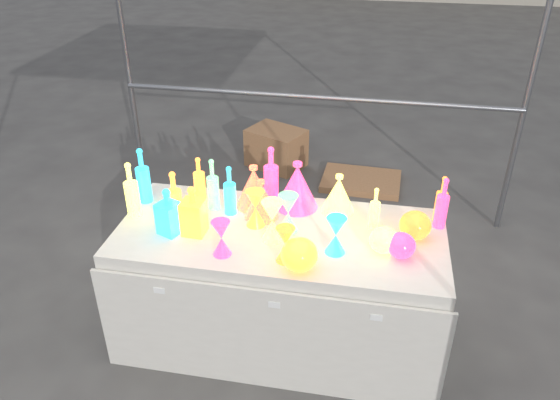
% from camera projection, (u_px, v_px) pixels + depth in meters
% --- Properties ---
extents(ground, '(80.00, 80.00, 0.00)m').
position_uv_depth(ground, '(280.00, 332.00, 3.37)').
color(ground, '#615F5A').
rests_on(ground, ground).
extents(display_table, '(1.84, 0.83, 0.75)m').
position_uv_depth(display_table, '(280.00, 286.00, 3.17)').
color(display_table, silver).
rests_on(display_table, ground).
extents(cardboard_box_closed, '(0.62, 0.55, 0.37)m').
position_uv_depth(cardboard_box_closed, '(276.00, 148.00, 5.25)').
color(cardboard_box_closed, '#A8744C').
rests_on(cardboard_box_closed, ground).
extents(cardboard_box_flat, '(0.73, 0.54, 0.06)m').
position_uv_depth(cardboard_box_flat, '(361.00, 181.00, 5.00)').
color(cardboard_box_flat, '#A8744C').
rests_on(cardboard_box_flat, ground).
extents(bottle_0, '(0.08, 0.08, 0.27)m').
position_uv_depth(bottle_0, '(199.00, 178.00, 3.23)').
color(bottle_0, red).
rests_on(bottle_0, display_table).
extents(bottle_1, '(0.10, 0.10, 0.35)m').
position_uv_depth(bottle_1, '(143.00, 175.00, 3.19)').
color(bottle_1, '#198117').
rests_on(bottle_1, display_table).
extents(bottle_3, '(0.11, 0.11, 0.34)m').
position_uv_depth(bottle_3, '(271.00, 173.00, 3.21)').
color(bottle_3, blue).
rests_on(bottle_3, display_table).
extents(bottle_4, '(0.09, 0.09, 0.34)m').
position_uv_depth(bottle_4, '(131.00, 190.00, 3.05)').
color(bottle_4, teal).
rests_on(bottle_4, display_table).
extents(bottle_5, '(0.08, 0.08, 0.32)m').
position_uv_depth(bottle_5, '(213.00, 184.00, 3.12)').
color(bottle_5, '#B8248F').
rests_on(bottle_5, display_table).
extents(bottle_6, '(0.08, 0.08, 0.31)m').
position_uv_depth(bottle_6, '(175.00, 197.00, 3.00)').
color(bottle_6, red).
rests_on(bottle_6, display_table).
extents(bottle_7, '(0.08, 0.08, 0.30)m').
position_uv_depth(bottle_7, '(230.00, 190.00, 3.08)').
color(bottle_7, '#198117').
rests_on(bottle_7, display_table).
extents(decanter_0, '(0.12, 0.12, 0.29)m').
position_uv_depth(decanter_0, '(193.00, 210.00, 2.91)').
color(decanter_0, red).
rests_on(decanter_0, display_table).
extents(decanter_2, '(0.14, 0.14, 0.27)m').
position_uv_depth(decanter_2, '(168.00, 211.00, 2.91)').
color(decanter_2, '#198117').
rests_on(decanter_2, display_table).
extents(hourglass_0, '(0.11, 0.11, 0.19)m').
position_uv_depth(hourglass_0, '(285.00, 244.00, 2.71)').
color(hourglass_0, '#F4AF19').
rests_on(hourglass_0, display_table).
extents(hourglass_1, '(0.12, 0.12, 0.20)m').
position_uv_depth(hourglass_1, '(221.00, 238.00, 2.76)').
color(hourglass_1, blue).
rests_on(hourglass_1, display_table).
extents(hourglass_2, '(0.14, 0.14, 0.23)m').
position_uv_depth(hourglass_2, '(272.00, 221.00, 2.87)').
color(hourglass_2, teal).
rests_on(hourglass_2, display_table).
extents(hourglass_3, '(0.11, 0.11, 0.22)m').
position_uv_depth(hourglass_3, '(288.00, 213.00, 2.95)').
color(hourglass_3, '#B8248F').
rests_on(hourglass_3, display_table).
extents(hourglass_4, '(0.12, 0.12, 0.21)m').
position_uv_depth(hourglass_4, '(255.00, 208.00, 2.99)').
color(hourglass_4, red).
rests_on(hourglass_4, display_table).
extents(hourglass_5, '(0.13, 0.13, 0.21)m').
position_uv_depth(hourglass_5, '(336.00, 235.00, 2.77)').
color(hourglass_5, '#198117').
rests_on(hourglass_5, display_table).
extents(globe_0, '(0.20, 0.20, 0.15)m').
position_uv_depth(globe_0, '(299.00, 256.00, 2.67)').
color(globe_0, red).
rests_on(globe_0, display_table).
extents(globe_1, '(0.17, 0.17, 0.12)m').
position_uv_depth(globe_1, '(384.00, 241.00, 2.80)').
color(globe_1, teal).
rests_on(globe_1, display_table).
extents(globe_2, '(0.20, 0.20, 0.14)m').
position_uv_depth(globe_2, '(415.00, 227.00, 2.90)').
color(globe_2, '#F4AF19').
rests_on(globe_2, display_table).
extents(globe_3, '(0.17, 0.17, 0.12)m').
position_uv_depth(globe_3, '(401.00, 247.00, 2.76)').
color(globe_3, blue).
rests_on(globe_3, display_table).
extents(lampshade_0, '(0.26, 0.26, 0.23)m').
position_uv_depth(lampshade_0, '(261.00, 199.00, 3.06)').
color(lampshade_0, yellow).
rests_on(lampshade_0, display_table).
extents(lampshade_1, '(0.29, 0.29, 0.26)m').
position_uv_depth(lampshade_1, '(254.00, 186.00, 3.16)').
color(lampshade_1, yellow).
rests_on(lampshade_1, display_table).
extents(lampshade_2, '(0.26, 0.26, 0.29)m').
position_uv_depth(lampshade_2, '(297.00, 185.00, 3.14)').
color(lampshade_2, blue).
rests_on(lampshade_2, display_table).
extents(lampshade_3, '(0.25, 0.25, 0.23)m').
position_uv_depth(lampshade_3, '(338.00, 193.00, 3.12)').
color(lampshade_3, teal).
rests_on(lampshade_3, display_table).
extents(bottle_9, '(0.07, 0.07, 0.28)m').
position_uv_depth(bottle_9, '(441.00, 199.00, 3.02)').
color(bottle_9, '#F4AF19').
rests_on(bottle_9, display_table).
extents(bottle_10, '(0.08, 0.08, 0.30)m').
position_uv_depth(bottle_10, '(443.00, 203.00, 2.96)').
color(bottle_10, blue).
rests_on(bottle_10, display_table).
extents(bottle_11, '(0.06, 0.06, 0.25)m').
position_uv_depth(bottle_11, '(375.00, 208.00, 2.96)').
color(bottle_11, teal).
rests_on(bottle_11, display_table).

